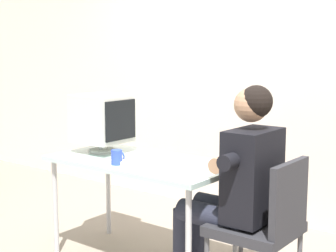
{
  "coord_description": "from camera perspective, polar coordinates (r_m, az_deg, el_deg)",
  "views": [
    {
      "loc": [
        2.19,
        -2.53,
        1.45
      ],
      "look_at": [
        0.23,
        0.0,
        0.97
      ],
      "focal_mm": 54.62,
      "sensor_mm": 36.0,
      "label": 1
    }
  ],
  "objects": [
    {
      "name": "office_chair",
      "position": [
        3.02,
        10.78,
        -10.44
      ],
      "size": [
        0.46,
        0.46,
        0.84
      ],
      "color": "#4C4C51",
      "rests_on": "ground_plane"
    },
    {
      "name": "desk_mug",
      "position": [
        3.29,
        -5.7,
        -3.49
      ],
      "size": [
        0.07,
        0.08,
        0.1
      ],
      "color": "blue",
      "rests_on": "desk"
    },
    {
      "name": "wall_back",
      "position": [
        4.37,
        12.29,
        8.95
      ],
      "size": [
        8.0,
        0.1,
        3.0
      ],
      "primitive_type": "cube",
      "color": "beige",
      "rests_on": "ground_plane"
    },
    {
      "name": "keyboard",
      "position": [
        3.45,
        -3.22,
        -3.45
      ],
      "size": [
        0.19,
        0.46,
        0.03
      ],
      "color": "beige",
      "rests_on": "desk"
    },
    {
      "name": "desk",
      "position": [
        3.44,
        -2.97,
        -4.74
      ],
      "size": [
        1.28,
        0.65,
        0.72
      ],
      "color": "#B7B7BC",
      "rests_on": "ground_plane"
    },
    {
      "name": "crt_monitor",
      "position": [
        3.67,
        -7.31,
        0.79
      ],
      "size": [
        0.36,
        0.34,
        0.42
      ],
      "color": "silver",
      "rests_on": "desk"
    },
    {
      "name": "person_seated",
      "position": [
        3.06,
        7.56,
        -6.24
      ],
      "size": [
        0.73,
        0.58,
        1.26
      ],
      "color": "black",
      "rests_on": "ground_plane"
    }
  ]
}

